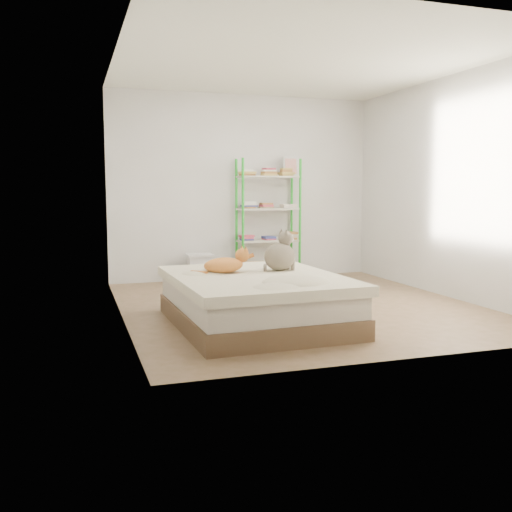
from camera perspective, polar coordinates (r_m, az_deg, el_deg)
name	(u,v)px	position (r m, az deg, el deg)	size (l,w,h in m)	color
room	(299,187)	(6.20, 4.37, 6.88)	(3.81, 4.21, 2.61)	#907059
bed	(256,300)	(5.39, -0.02, -4.42)	(1.56, 1.93, 0.48)	brown
orange_cat	(224,263)	(5.46, -3.26, -0.73)	(0.47, 0.26, 0.19)	orange
grey_cat	(280,251)	(5.62, 2.39, 0.53)	(0.29, 0.35, 0.39)	gray
shelf_unit	(269,219)	(8.08, 1.27, 3.69)	(0.90, 0.36, 1.74)	green
cardboard_box	(249,275)	(7.42, -0.66, -1.92)	(0.51, 0.50, 0.38)	olive
white_bin	(200,268)	(7.84, -5.62, -1.23)	(0.36, 0.32, 0.40)	silver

